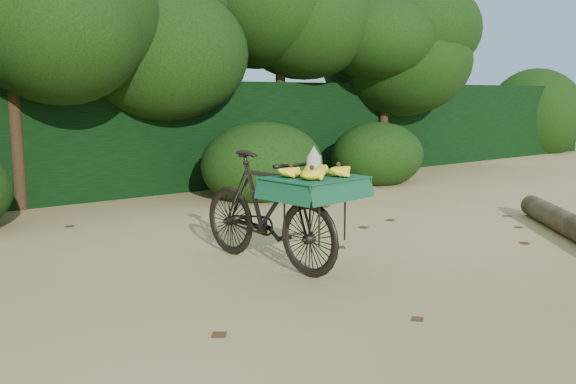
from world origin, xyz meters
TOP-DOWN VIEW (x-y plane):
  - ground at (0.00, 0.00)m, footprint 80.00×80.00m
  - vendor_bicycle at (-0.66, 1.08)m, footprint 0.86×1.87m
  - hedge_backdrop at (0.00, 6.30)m, footprint 26.00×1.80m
  - tree_row at (-0.65, 5.50)m, footprint 14.50×2.00m
  - bush_clumps at (0.50, 4.30)m, footprint 8.80×1.70m
  - leaf_litter at (0.00, 0.65)m, footprint 7.00×7.30m

SIDE VIEW (x-z plane):
  - ground at x=0.00m, z-range 0.00..0.00m
  - leaf_litter at x=0.00m, z-range 0.00..0.01m
  - bush_clumps at x=0.50m, z-range 0.00..0.90m
  - vendor_bicycle at x=-0.66m, z-range 0.01..1.08m
  - hedge_backdrop at x=0.00m, z-range 0.00..1.80m
  - tree_row at x=-0.65m, z-range 0.00..4.00m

